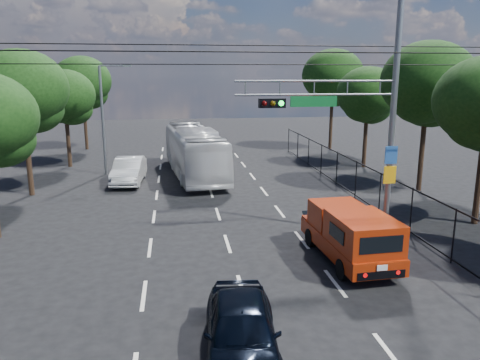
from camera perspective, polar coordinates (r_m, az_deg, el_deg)
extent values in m
cube|color=beige|center=(14.80, -11.65, -13.58)|extent=(0.12, 2.00, 0.01)
cube|color=beige|center=(18.47, -10.92, -8.07)|extent=(0.12, 2.00, 0.01)
cube|color=beige|center=(22.25, -10.44, -4.40)|extent=(0.12, 2.00, 0.01)
cube|color=beige|center=(26.09, -10.11, -1.81)|extent=(0.12, 2.00, 0.01)
cube|color=beige|center=(29.98, -9.86, 0.12)|extent=(0.12, 2.00, 0.01)
cube|color=beige|center=(33.89, -9.68, 1.60)|extent=(0.12, 2.00, 0.01)
cube|color=beige|center=(37.82, -9.53, 2.77)|extent=(0.12, 2.00, 0.01)
cube|color=beige|center=(41.77, -9.40, 3.73)|extent=(0.12, 2.00, 0.01)
cube|color=beige|center=(14.89, 0.26, -13.13)|extent=(0.12, 2.00, 0.01)
cube|color=beige|center=(18.54, -1.54, -7.74)|extent=(0.12, 2.00, 0.01)
cube|color=beige|center=(22.31, -2.71, -4.15)|extent=(0.12, 2.00, 0.01)
cube|color=beige|center=(26.14, -3.53, -1.60)|extent=(0.12, 2.00, 0.01)
cube|color=beige|center=(30.02, -4.14, 0.30)|extent=(0.12, 2.00, 0.01)
cube|color=beige|center=(33.93, -4.61, 1.76)|extent=(0.12, 2.00, 0.01)
cube|color=beige|center=(37.86, -4.98, 2.91)|extent=(0.12, 2.00, 0.01)
cube|color=beige|center=(41.80, -5.28, 3.85)|extent=(0.12, 2.00, 0.01)
cube|color=beige|center=(12.34, 18.02, -19.76)|extent=(0.12, 2.00, 0.01)
cube|color=beige|center=(15.57, 11.51, -12.20)|extent=(0.12, 2.00, 0.01)
cube|color=beige|center=(19.08, 7.52, -7.24)|extent=(0.12, 2.00, 0.01)
cube|color=beige|center=(22.76, 4.85, -3.83)|extent=(0.12, 2.00, 0.01)
cube|color=beige|center=(26.53, 2.94, -1.37)|extent=(0.12, 2.00, 0.01)
cube|color=beige|center=(30.36, 1.52, 0.47)|extent=(0.12, 2.00, 0.01)
cube|color=beige|center=(34.23, 0.41, 1.90)|extent=(0.12, 2.00, 0.01)
cube|color=beige|center=(38.13, -0.47, 3.03)|extent=(0.12, 2.00, 0.01)
cube|color=beige|center=(42.04, -1.19, 3.96)|extent=(0.12, 2.00, 0.01)
cylinder|color=slate|center=(19.27, 18.10, 6.94)|extent=(0.24, 0.24, 9.50)
cylinder|color=slate|center=(18.05, 9.36, 11.82)|extent=(6.20, 0.08, 0.08)
cylinder|color=slate|center=(18.06, 9.31, 10.23)|extent=(6.20, 0.08, 0.08)
cube|color=black|center=(17.65, 3.92, 9.33)|extent=(1.00, 0.28, 0.35)
sphere|color=#3F0505|center=(17.44, 2.98, 9.30)|extent=(0.20, 0.20, 0.20)
sphere|color=#4C3805|center=(17.51, 4.02, 9.30)|extent=(0.20, 0.20, 0.20)
sphere|color=#0CE533|center=(17.57, 5.06, 9.30)|extent=(0.20, 0.20, 0.20)
cube|color=#0D5E27|center=(18.05, 8.97, 9.44)|extent=(1.80, 0.05, 0.40)
cube|color=#2254A3|center=(19.31, 17.95, 2.92)|extent=(0.50, 0.04, 0.70)
cube|color=#EBA90C|center=(19.46, 17.79, 0.60)|extent=(0.50, 0.04, 0.70)
cylinder|color=slate|center=(18.94, 16.71, 10.74)|extent=(0.05, 0.05, 0.50)
cylinder|color=slate|center=(18.44, 12.96, 10.91)|extent=(0.05, 0.05, 0.50)
cylinder|color=slate|center=(18.02, 9.03, 11.03)|extent=(0.05, 0.05, 0.50)
cylinder|color=slate|center=(17.69, 4.92, 11.11)|extent=(0.05, 0.05, 0.50)
cylinder|color=slate|center=(17.45, 0.67, 11.13)|extent=(0.05, 0.05, 0.50)
cylinder|color=slate|center=(31.72, -16.38, 6.88)|extent=(0.18, 0.18, 7.00)
cylinder|color=slate|center=(31.47, -15.31, 13.30)|extent=(1.60, 0.09, 0.09)
cube|color=slate|center=(31.37, -13.64, 13.39)|extent=(0.60, 0.22, 0.15)
cylinder|color=black|center=(15.38, -0.82, 15.36)|extent=(22.00, 0.04, 0.04)
cylinder|color=black|center=(18.87, -2.22, 16.11)|extent=(22.00, 0.04, 0.04)
cylinder|color=black|center=(20.33, -2.64, 13.90)|extent=(22.00, 0.04, 0.04)
cube|color=black|center=(23.73, 15.84, 1.25)|extent=(0.04, 34.00, 0.06)
cube|color=black|center=(24.14, 15.58, -2.93)|extent=(0.04, 34.00, 0.06)
cylinder|color=black|center=(18.01, 24.60, -6.23)|extent=(0.06, 0.06, 2.00)
cylinder|color=black|center=(20.46, 20.15, -3.62)|extent=(0.06, 0.06, 2.00)
cylinder|color=black|center=(23.05, 16.69, -1.56)|extent=(0.06, 0.06, 2.00)
cylinder|color=black|center=(25.72, 13.94, 0.08)|extent=(0.06, 0.06, 2.00)
cylinder|color=black|center=(28.46, 11.72, 1.41)|extent=(0.06, 0.06, 2.00)
cylinder|color=black|center=(31.25, 9.89, 2.50)|extent=(0.06, 0.06, 2.00)
cylinder|color=black|center=(34.07, 8.35, 3.41)|extent=(0.06, 0.06, 2.00)
cylinder|color=black|center=(36.92, 7.06, 4.18)|extent=(0.06, 0.06, 2.00)
cylinder|color=black|center=(39.80, 5.94, 4.83)|extent=(0.06, 0.06, 2.00)
cylinder|color=black|center=(22.91, 27.16, 0.29)|extent=(0.28, 0.28, 4.20)
cylinder|color=black|center=(28.17, 21.31, 3.53)|extent=(0.28, 0.28, 4.76)
ellipsoid|color=black|center=(27.86, 21.94, 11.13)|extent=(5.10, 5.10, 4.33)
ellipsoid|color=black|center=(28.36, 22.15, 8.71)|extent=(3.40, 3.40, 2.72)
ellipsoid|color=black|center=(27.55, 21.33, 9.04)|extent=(3.23, 3.23, 2.58)
cylinder|color=black|center=(34.27, 15.01, 4.88)|extent=(0.28, 0.28, 4.03)
ellipsoid|color=black|center=(33.99, 15.33, 10.17)|extent=(4.32, 4.32, 3.67)
ellipsoid|color=black|center=(34.48, 15.65, 8.50)|extent=(2.88, 2.88, 2.30)
ellipsoid|color=black|center=(33.72, 14.82, 8.71)|extent=(2.74, 2.74, 2.19)
cylinder|color=black|center=(41.71, 11.04, 7.06)|extent=(0.28, 0.28, 4.93)
ellipsoid|color=black|center=(41.51, 11.27, 12.38)|extent=(5.28, 5.28, 4.49)
ellipsoid|color=black|center=(41.95, 11.59, 10.68)|extent=(3.52, 3.52, 2.82)
ellipsoid|color=black|center=(41.22, 10.83, 10.93)|extent=(3.34, 3.34, 2.68)
ellipsoid|color=black|center=(20.87, -27.24, 4.33)|extent=(2.72, 2.72, 2.18)
cylinder|color=black|center=(27.73, -24.42, 2.82)|extent=(0.28, 0.28, 4.48)
ellipsoid|color=black|center=(27.41, -25.11, 10.08)|extent=(4.80, 4.80, 4.08)
ellipsoid|color=black|center=(27.64, -23.91, 7.87)|extent=(3.20, 3.20, 2.56)
ellipsoid|color=black|center=(27.36, -25.75, 8.00)|extent=(3.04, 3.04, 2.43)
cylinder|color=black|center=(35.34, -20.21, 4.66)|extent=(0.28, 0.28, 3.92)
ellipsoid|color=black|center=(35.08, -20.61, 9.64)|extent=(4.20, 4.20, 3.57)
ellipsoid|color=black|center=(35.34, -19.74, 8.13)|extent=(2.80, 2.80, 2.24)
ellipsoid|color=black|center=(35.00, -21.13, 8.22)|extent=(2.66, 2.66, 2.13)
cylinder|color=black|center=(43.14, -18.34, 6.61)|extent=(0.28, 0.28, 4.59)
ellipsoid|color=black|center=(42.94, -18.69, 11.39)|extent=(4.92, 4.92, 4.18)
ellipsoid|color=black|center=(43.19, -17.98, 9.92)|extent=(3.28, 3.28, 2.62)
ellipsoid|color=black|center=(42.83, -19.11, 10.04)|extent=(3.12, 3.12, 2.49)
cylinder|color=black|center=(18.38, 8.64, -6.94)|extent=(0.29, 0.71, 0.69)
cylinder|color=black|center=(18.99, 13.46, -6.50)|extent=(0.29, 0.71, 0.69)
cylinder|color=black|center=(15.73, 12.44, -10.60)|extent=(0.29, 0.71, 0.69)
cylinder|color=black|center=(16.45, 17.91, -9.88)|extent=(0.29, 0.71, 0.69)
cube|color=#912107|center=(17.26, 13.05, -7.53)|extent=(2.14, 5.04, 0.55)
cube|color=#912107|center=(19.17, 10.36, -5.08)|extent=(1.86, 0.64, 0.54)
cube|color=black|center=(19.33, 10.11, -4.14)|extent=(1.70, 0.49, 0.30)
cube|color=#912107|center=(18.02, 11.70, -4.16)|extent=(1.86, 1.63, 0.94)
cube|color=black|center=(17.35, 12.65, -4.70)|extent=(1.53, 0.13, 0.54)
cube|color=#912107|center=(16.07, 14.77, -6.17)|extent=(1.97, 2.62, 1.04)
cube|color=black|center=(16.48, 17.71, -5.78)|extent=(0.10, 1.19, 0.45)
cube|color=black|center=(15.69, 11.69, -6.36)|extent=(0.10, 1.19, 0.45)
cube|color=black|center=(15.02, 16.84, -7.55)|extent=(1.44, 0.13, 0.54)
cube|color=black|center=(15.27, 16.81, -11.01)|extent=(1.59, 0.16, 0.26)
cube|color=silver|center=(15.14, 16.95, -10.21)|extent=(0.35, 0.05, 0.18)
imported|color=black|center=(11.34, 0.19, -17.93)|extent=(2.09, 4.40, 1.45)
imported|color=silver|center=(30.57, -5.59, 3.46)|extent=(3.79, 11.40, 3.11)
imported|color=silver|center=(29.19, -13.39, 1.14)|extent=(1.90, 4.75, 1.54)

